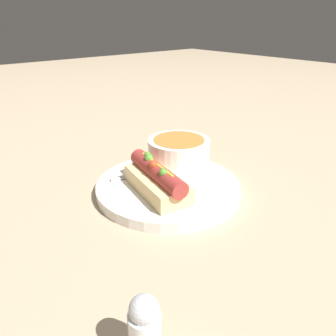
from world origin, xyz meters
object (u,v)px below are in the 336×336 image
Objects in this scene: hot_dog at (157,180)px; salt_shaker at (145,330)px; spoon at (161,170)px; soup_bowl at (179,152)px.

hot_dog is 0.29m from salt_shaker.
salt_shaker is at bearing -29.99° from hot_dog.
hot_dog is at bearing -116.69° from spoon.
hot_dog is 1.10× the size of spoon.
soup_bowl is at bearing 10.33° from spoon.
soup_bowl is 0.05m from spoon.
soup_bowl is (-0.05, 0.10, 0.01)m from hot_dog.
hot_dog reaches higher than soup_bowl.
hot_dog is at bearing -61.44° from soup_bowl.
soup_bowl is 0.86× the size of spoon.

